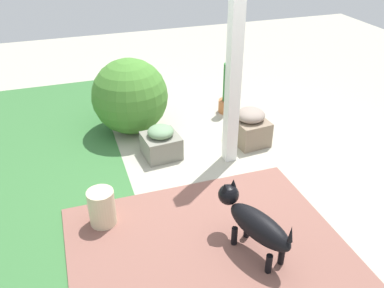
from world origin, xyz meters
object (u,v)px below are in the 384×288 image
at_px(ceramic_urn, 102,208).
at_px(round_shrub, 130,96).
at_px(terracotta_pot_tall, 227,95).
at_px(porch_pillar, 234,61).
at_px(stone_planter_nearest, 249,127).
at_px(stone_planter_mid, 161,143).
at_px(dog, 254,222).

bearing_deg(ceramic_urn, round_shrub, -19.67).
xyz_separation_m(round_shrub, terracotta_pot_tall, (0.11, -1.41, -0.23)).
relative_size(porch_pillar, stone_planter_nearest, 4.71).
xyz_separation_m(stone_planter_mid, terracotta_pot_tall, (0.87, -1.21, 0.08)).
height_order(stone_planter_nearest, dog, dog).
bearing_deg(ceramic_urn, terracotta_pot_tall, -47.47).
bearing_deg(ceramic_urn, porch_pillar, -66.33).
xyz_separation_m(stone_planter_nearest, ceramic_urn, (-0.98, 1.97, -0.03)).
xyz_separation_m(stone_planter_mid, round_shrub, (0.75, 0.20, 0.31)).
distance_m(porch_pillar, stone_planter_mid, 1.32).
bearing_deg(dog, stone_planter_mid, 11.23).
xyz_separation_m(stone_planter_nearest, dog, (-1.75, 0.79, 0.11)).
distance_m(porch_pillar, terracotta_pot_tall, 1.58).
xyz_separation_m(porch_pillar, ceramic_urn, (-0.69, 1.59, -1.02)).
height_order(stone_planter_mid, dog, dog).
bearing_deg(stone_planter_mid, ceramic_urn, 140.45).
bearing_deg(stone_planter_nearest, round_shrub, 59.82).
xyz_separation_m(porch_pillar, round_shrub, (1.07, 0.96, -0.72)).
bearing_deg(porch_pillar, stone_planter_nearest, -53.64).
bearing_deg(stone_planter_nearest, ceramic_urn, 116.43).
relative_size(porch_pillar, round_shrub, 2.47).
xyz_separation_m(dog, ceramic_urn, (0.76, 1.19, -0.14)).
bearing_deg(terracotta_pot_tall, stone_planter_nearest, 175.53).
relative_size(round_shrub, dog, 1.21).
bearing_deg(dog, round_shrub, 12.39).
bearing_deg(stone_planter_nearest, stone_planter_mid, 88.60).
bearing_deg(ceramic_urn, stone_planter_mid, -39.55).
distance_m(stone_planter_mid, ceramic_urn, 1.31).
distance_m(porch_pillar, round_shrub, 1.60).
xyz_separation_m(terracotta_pot_tall, ceramic_urn, (-1.88, 2.04, -0.08)).
xyz_separation_m(porch_pillar, stone_planter_nearest, (0.29, -0.39, -0.99)).
xyz_separation_m(stone_planter_nearest, round_shrub, (0.78, 1.34, 0.27)).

